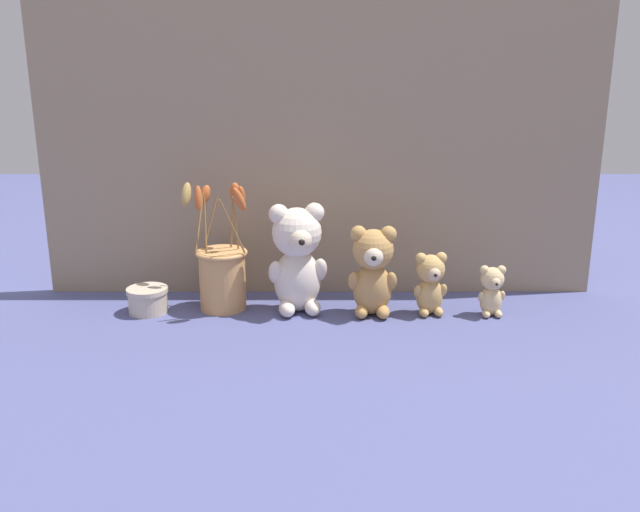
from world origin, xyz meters
TOP-DOWN VIEW (x-y plane):
  - ground_plane at (0.00, 0.00)m, footprint 4.00×4.00m
  - backdrop_wall at (0.00, 0.17)m, footprint 1.32×0.02m
  - teddy_bear_large at (-0.05, 0.03)m, footprint 0.14×0.12m
  - teddy_bear_medium at (0.12, 0.00)m, footprint 0.11×0.10m
  - teddy_bear_small at (0.24, 0.01)m, footprint 0.08×0.07m
  - teddy_bear_tiny at (0.38, -0.00)m, footprint 0.06×0.06m
  - flower_vase at (-0.22, 0.04)m, footprint 0.16×0.15m
  - decorative_tin_tall at (-0.39, 0.02)m, footprint 0.09×0.09m

SIDE VIEW (x-z plane):
  - ground_plane at x=0.00m, z-range 0.00..0.00m
  - decorative_tin_tall at x=-0.39m, z-range 0.00..0.06m
  - teddy_bear_tiny at x=0.38m, z-range 0.00..0.12m
  - teddy_bear_small at x=0.24m, z-range 0.00..0.15m
  - flower_vase at x=-0.22m, z-range -0.06..0.24m
  - teddy_bear_medium at x=0.12m, z-range 0.00..0.21m
  - teddy_bear_large at x=-0.05m, z-range 0.01..0.25m
  - backdrop_wall at x=0.00m, z-range 0.00..0.78m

